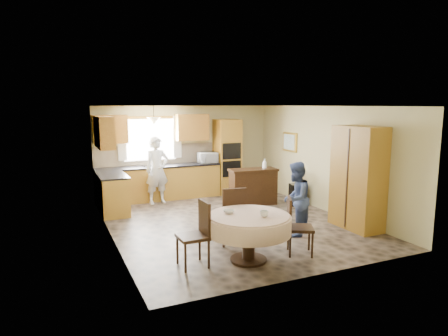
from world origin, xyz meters
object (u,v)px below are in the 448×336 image
Objects in this scene: sideboard at (253,188)px; chair_right at (296,223)px; dining_table at (249,225)px; person_sink at (157,170)px; chair_back at (232,213)px; cupboard at (358,178)px; chair_left at (198,231)px; oven_tower at (227,157)px; person_dining at (296,199)px.

chair_right is (-0.95, -3.31, 0.11)m from sideboard.
person_sink is at bearing 94.82° from dining_table.
cupboard is at bearing -175.19° from chair_back.
chair_left is 4.25m from person_sink.
oven_tower is 4.93m from chair_right.
oven_tower is at bearing 104.63° from cupboard.
person_dining is at bearing -95.02° from oven_tower.
cupboard reaches higher than person_sink.
oven_tower is at bearing -105.22° from chair_back.
sideboard is 0.89× the size of dining_table.
chair_left reaches higher than chair_right.
chair_back is 0.62× the size of person_sink.
cupboard is at bearing 139.09° from person_dining.
chair_right is 0.68× the size of person_dining.
person_dining is (-0.39, -2.47, 0.29)m from sideboard.
chair_back is at bearing 69.42° from chair_right.
dining_table is at bearing -94.75° from person_sink.
chair_left is at bearing -125.33° from sideboard.
cupboard is at bearing -75.37° from oven_tower.
person_sink is at bearing -169.73° from oven_tower.
oven_tower is 5.31m from chair_left.
person_sink reaches higher than person_dining.
sideboard is 1.17× the size of chair_left.
cupboard is 2.15× the size of chair_right.
sideboard is at bearing 138.43° from chair_left.
oven_tower is 4.32m from chair_back.
dining_table is at bearing 77.26° from chair_left.
dining_table is at bearing -114.03° from sideboard.
chair_right is (1.69, -0.21, -0.03)m from chair_left.
person_sink is (0.45, 4.22, 0.29)m from chair_left.
chair_back is (0.91, 0.66, 0.02)m from chair_left.
chair_back is at bearing 83.47° from dining_table.
person_dining reaches higher than chair_right.
chair_left is (-2.64, -3.09, 0.14)m from sideboard.
person_dining reaches higher than chair_left.
person_dining is (1.34, -0.03, 0.14)m from chair_back.
chair_right is at bearing 81.72° from chair_left.
chair_right is 4.61m from person_sink.
chair_back is 3.60m from person_sink.
oven_tower is 1.75× the size of sideboard.
chair_left is 0.71× the size of person_dining.
chair_right is 0.57× the size of person_sink.
person_dining reaches higher than sideboard.
cupboard is at bearing -42.49° from chair_right.
oven_tower is 1.46× the size of person_dining.
dining_table is (-1.82, -3.26, 0.18)m from sideboard.
chair_back is at bearing -37.48° from person_dining.
oven_tower reaches higher than chair_back.
cupboard is (1.03, -2.59, 0.62)m from sideboard.
oven_tower is 1.55× the size of dining_table.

